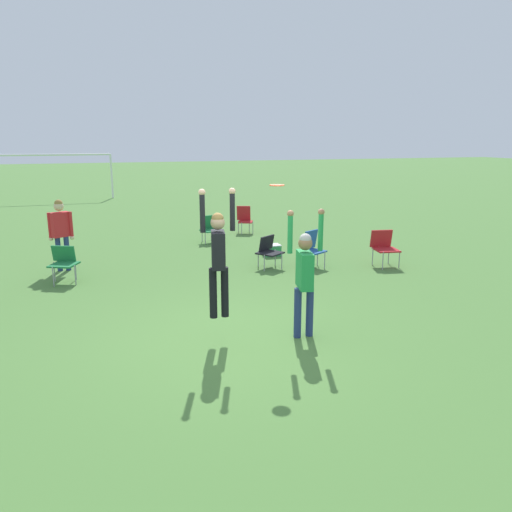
# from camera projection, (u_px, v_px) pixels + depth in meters

# --- Properties ---
(ground_plane) EXTENTS (120.00, 120.00, 0.00)m
(ground_plane) POSITION_uv_depth(u_px,v_px,m) (231.00, 338.00, 8.06)
(ground_plane) COLOR #4C7A38
(person_jumping) EXTENTS (0.57, 0.45, 2.03)m
(person_jumping) POSITION_uv_depth(u_px,v_px,m) (218.00, 251.00, 7.64)
(person_jumping) COLOR black
(person_jumping) RESTS_ON ground_plane
(person_defending) EXTENTS (0.62, 0.50, 2.09)m
(person_defending) POSITION_uv_depth(u_px,v_px,m) (305.00, 271.00, 7.88)
(person_defending) COLOR navy
(person_defending) RESTS_ON ground_plane
(frisbee) EXTENTS (0.23, 0.23, 0.02)m
(frisbee) POSITION_uv_depth(u_px,v_px,m) (277.00, 185.00, 7.56)
(frisbee) COLOR #E04C23
(camping_chair_0) EXTENTS (0.74, 0.81, 0.77)m
(camping_chair_0) POSITION_uv_depth(u_px,v_px,m) (269.00, 249.00, 12.37)
(camping_chair_0) COLOR gray
(camping_chair_0) RESTS_ON ground_plane
(camping_chair_1) EXTENTS (0.70, 0.76, 0.81)m
(camping_chair_1) POSITION_uv_depth(u_px,v_px,m) (64.00, 261.00, 11.06)
(camping_chair_1) COLOR gray
(camping_chair_1) RESTS_ON ground_plane
(camping_chair_2) EXTENTS (0.64, 0.68, 0.90)m
(camping_chair_2) POSITION_uv_depth(u_px,v_px,m) (384.00, 245.00, 12.51)
(camping_chair_2) COLOR gray
(camping_chair_2) RESTS_ON ground_plane
(camping_chair_3) EXTENTS (0.62, 0.67, 0.82)m
(camping_chair_3) POSITION_uv_depth(u_px,v_px,m) (210.00, 227.00, 15.34)
(camping_chair_3) COLOR gray
(camping_chair_3) RESTS_ON ground_plane
(camping_chair_4) EXTENTS (0.65, 0.72, 0.91)m
(camping_chair_4) POSITION_uv_depth(u_px,v_px,m) (312.00, 246.00, 12.42)
(camping_chair_4) COLOR gray
(camping_chair_4) RESTS_ON ground_plane
(camping_chair_5) EXTENTS (0.60, 0.66, 0.90)m
(camping_chair_5) POSITION_uv_depth(u_px,v_px,m) (245.00, 218.00, 16.87)
(camping_chair_5) COLOR gray
(camping_chair_5) RESTS_ON ground_plane
(person_spectator_near) EXTENTS (0.58, 0.39, 1.73)m
(person_spectator_near) POSITION_uv_depth(u_px,v_px,m) (61.00, 228.00, 11.92)
(person_spectator_near) COLOR navy
(person_spectator_near) RESTS_ON ground_plane
(cooler_box) EXTENTS (0.44, 0.35, 0.31)m
(cooler_box) POSITION_uv_depth(u_px,v_px,m) (272.00, 250.00, 13.66)
(cooler_box) COLOR #2D8C4C
(cooler_box) RESTS_ON ground_plane
(soccer_goal) EXTENTS (7.10, 0.10, 2.35)m
(soccer_goal) POSITION_uv_depth(u_px,v_px,m) (39.00, 164.00, 25.15)
(soccer_goal) COLOR white
(soccer_goal) RESTS_ON ground_plane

